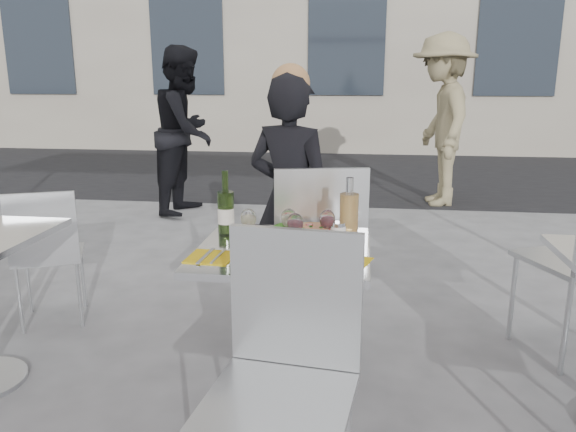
# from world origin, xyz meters

# --- Properties ---
(ground) EXTENTS (80.00, 80.00, 0.00)m
(ground) POSITION_xyz_m (0.00, 0.00, 0.00)
(ground) COLOR #5F5F61
(street_asphalt) EXTENTS (24.00, 5.00, 0.00)m
(street_asphalt) POSITION_xyz_m (0.00, 6.50, 0.00)
(street_asphalt) COLOR black
(street_asphalt) RESTS_ON ground
(main_table) EXTENTS (0.72, 0.72, 0.75)m
(main_table) POSITION_xyz_m (0.00, 0.00, 0.54)
(main_table) COLOR #B7BABF
(main_table) RESTS_ON ground
(chair_far) EXTENTS (0.55, 0.56, 1.02)m
(chair_far) POSITION_xyz_m (0.10, 0.55, 0.60)
(chair_far) COLOR silver
(chair_far) RESTS_ON ground
(chair_near) EXTENTS (0.50, 0.51, 0.98)m
(chair_near) POSITION_xyz_m (0.10, -0.63, 0.58)
(chair_near) COLOR silver
(chair_near) RESTS_ON ground
(side_chair_lfar) EXTENTS (0.50, 0.51, 0.83)m
(side_chair_lfar) POSITION_xyz_m (-1.48, 0.67, 0.49)
(side_chair_lfar) COLOR silver
(side_chair_lfar) RESTS_ON ground
(woman_diner) EXTENTS (0.63, 0.52, 1.47)m
(woman_diner) POSITION_xyz_m (-0.09, 0.95, 0.74)
(woman_diner) COLOR black
(woman_diner) RESTS_ON ground
(pedestrian_a) EXTENTS (0.75, 0.92, 1.76)m
(pedestrian_a) POSITION_xyz_m (-1.54, 3.58, 0.88)
(pedestrian_a) COLOR black
(pedestrian_a) RESTS_ON ground
(pedestrian_b) EXTENTS (0.82, 1.30, 1.92)m
(pedestrian_b) POSITION_xyz_m (1.21, 4.33, 0.96)
(pedestrian_b) COLOR #91835D
(pedestrian_b) RESTS_ON ground
(pizza_near) EXTENTS (0.30, 0.30, 0.02)m
(pizza_near) POSITION_xyz_m (0.07, -0.19, 0.76)
(pizza_near) COLOR #E7A95A
(pizza_near) RESTS_ON main_table
(pizza_far) EXTENTS (0.34, 0.34, 0.03)m
(pizza_far) POSITION_xyz_m (0.11, 0.18, 0.77)
(pizza_far) COLOR white
(pizza_far) RESTS_ON main_table
(salad_plate) EXTENTS (0.22, 0.22, 0.09)m
(salad_plate) POSITION_xyz_m (0.01, 0.08, 0.79)
(salad_plate) COLOR white
(salad_plate) RESTS_ON main_table
(wine_bottle) EXTENTS (0.07, 0.08, 0.29)m
(wine_bottle) POSITION_xyz_m (-0.28, 0.16, 0.86)
(wine_bottle) COLOR #38541F
(wine_bottle) RESTS_ON main_table
(carafe) EXTENTS (0.08, 0.08, 0.29)m
(carafe) POSITION_xyz_m (0.27, 0.09, 0.87)
(carafe) COLOR tan
(carafe) RESTS_ON main_table
(sugar_shaker) EXTENTS (0.06, 0.06, 0.11)m
(sugar_shaker) POSITION_xyz_m (0.23, 0.04, 0.80)
(sugar_shaker) COLOR white
(sugar_shaker) RESTS_ON main_table
(wineglass_white_a) EXTENTS (0.07, 0.07, 0.16)m
(wineglass_white_a) POSITION_xyz_m (-0.15, 0.03, 0.86)
(wineglass_white_a) COLOR white
(wineglass_white_a) RESTS_ON main_table
(wineglass_white_b) EXTENTS (0.07, 0.07, 0.16)m
(wineglass_white_b) POSITION_xyz_m (0.02, 0.05, 0.86)
(wineglass_white_b) COLOR white
(wineglass_white_b) RESTS_ON main_table
(wineglass_red_a) EXTENTS (0.07, 0.07, 0.16)m
(wineglass_red_a) POSITION_xyz_m (0.05, -0.02, 0.86)
(wineglass_red_a) COLOR white
(wineglass_red_a) RESTS_ON main_table
(wineglass_red_b) EXTENTS (0.07, 0.07, 0.16)m
(wineglass_red_b) POSITION_xyz_m (0.18, 0.06, 0.86)
(wineglass_red_b) COLOR white
(wineglass_red_b) RESTS_ON main_table
(napkin_left) EXTENTS (0.19, 0.20, 0.01)m
(napkin_left) POSITION_xyz_m (-0.27, -0.17, 0.75)
(napkin_left) COLOR yellow
(napkin_left) RESTS_ON main_table
(napkin_right) EXTENTS (0.23, 0.23, 0.01)m
(napkin_right) POSITION_xyz_m (0.26, -0.15, 0.75)
(napkin_right) COLOR yellow
(napkin_right) RESTS_ON main_table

